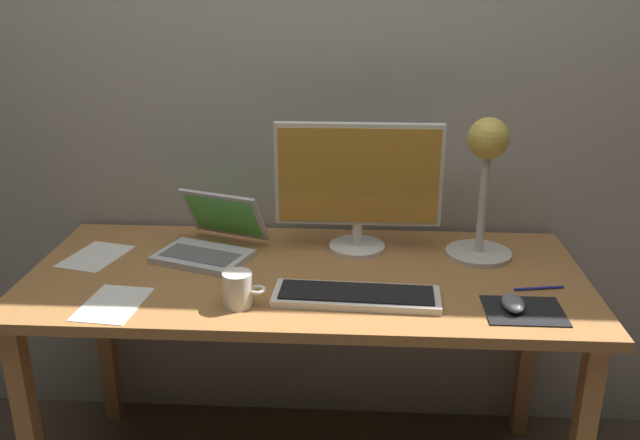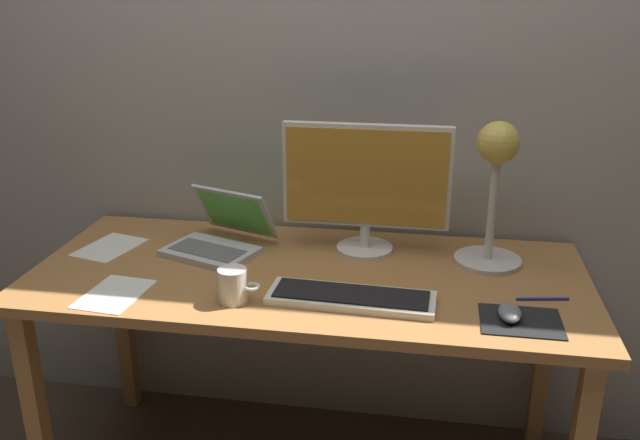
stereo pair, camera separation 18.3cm
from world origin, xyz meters
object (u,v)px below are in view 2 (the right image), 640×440
Objects in this scene: keyboard_main at (351,297)px; mouse at (510,313)px; laptop at (222,232)px; pen at (543,299)px; coffee_mug at (234,285)px; desk_lamp at (495,175)px; monitor at (366,183)px.

mouse is (0.40, -0.03, 0.01)m from keyboard_main.
keyboard_main is 1.28× the size of laptop.
pen is (0.94, -0.21, -0.05)m from laptop.
coffee_mug is at bearing -178.79° from mouse.
desk_lamp reaches higher than laptop.
laptop is at bearing 111.67° from coffee_mug.
coffee_mug reaches higher than keyboard_main.
monitor reaches higher than coffee_mug.
keyboard_main is 0.51m from pen.
monitor is at bearing 152.84° from pen.
desk_lamp reaches higher than coffee_mug.
keyboard_main is at bearing -34.12° from laptop.
keyboard_main is 3.97× the size of coffee_mug.
laptop is 2.49× the size of pen.
desk_lamp is at bearing 40.60° from keyboard_main.
desk_lamp is 0.43m from mouse.
desk_lamp is (0.81, 0.02, 0.22)m from laptop.
desk_lamp reaches higher than monitor.
coffee_mug is (-0.30, -0.05, 0.03)m from keyboard_main.
desk_lamp is at bearing -4.50° from monitor.
desk_lamp is 3.81× the size of coffee_mug.
keyboard_main is 0.31m from coffee_mug.
mouse is 0.16m from pen.
keyboard_main is at bearing 175.24° from mouse.
desk_lamp reaches higher than mouse.
laptop reaches higher than pen.
mouse is (0.84, -0.33, -0.03)m from laptop.
pen is at bearing 10.35° from keyboard_main.
mouse is at bearing -85.07° from desk_lamp.
coffee_mug is (-0.67, -0.37, -0.22)m from desk_lamp.
monitor is 0.60m from pen.
pen is at bearing -27.16° from monitor.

